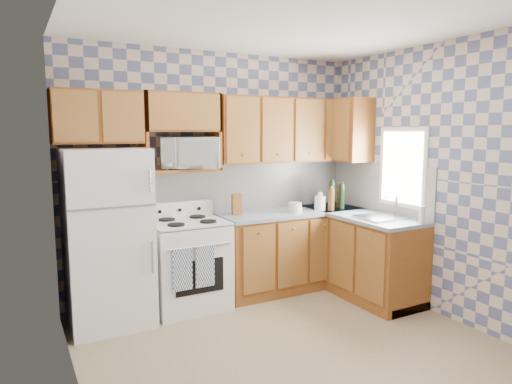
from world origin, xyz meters
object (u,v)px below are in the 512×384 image
stove_body (188,265)px  electric_kettle (320,203)px  refrigerator (107,238)px  microwave (189,153)px

stove_body → electric_kettle: bearing=-4.1°
refrigerator → stove_body: 0.89m
microwave → stove_body: bearing=-105.8°
refrigerator → electric_kettle: (2.40, -0.09, 0.16)m
stove_body → electric_kettle: (1.59, -0.11, 0.55)m
microwave → electric_kettle: (1.51, -0.26, -0.61)m
stove_body → microwave: (0.08, 0.15, 1.16)m
refrigerator → stove_body: bearing=1.8°
refrigerator → microwave: size_ratio=2.84×
microwave → refrigerator: bearing=-154.9°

